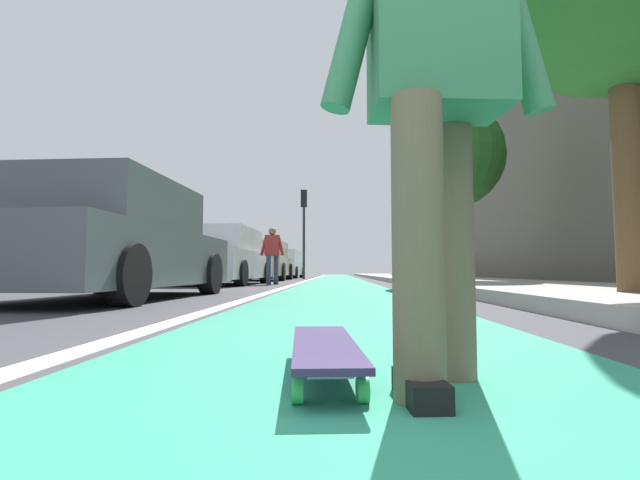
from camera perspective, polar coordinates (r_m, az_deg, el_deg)
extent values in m
plane|color=#38383D|center=(10.41, 2.33, -5.81)|extent=(80.00, 80.00, 0.00)
cube|color=#288466|center=(24.41, 2.16, -4.72)|extent=(56.00, 2.02, 0.00)
cube|color=silver|center=(20.44, -1.08, -4.88)|extent=(52.00, 0.16, 0.01)
cube|color=#9E9B93|center=(18.69, 12.08, -4.67)|extent=(52.00, 3.20, 0.15)
cube|color=#5D554C|center=(23.86, 17.51, 8.95)|extent=(40.00, 1.20, 11.16)
cylinder|color=green|center=(1.85, -2.69, -13.53)|extent=(0.07, 0.04, 0.07)
cylinder|color=green|center=(1.85, 2.73, -13.49)|extent=(0.07, 0.04, 0.07)
cylinder|color=green|center=(1.26, -2.80, -18.09)|extent=(0.07, 0.04, 0.07)
cylinder|color=green|center=(1.27, 5.30, -17.96)|extent=(0.07, 0.04, 0.07)
cube|color=silver|center=(1.84, 0.03, -12.06)|extent=(0.07, 0.12, 0.02)
cube|color=silver|center=(1.25, 1.26, -15.95)|extent=(0.07, 0.12, 0.02)
cube|color=#33284C|center=(1.54, 0.52, -12.81)|extent=(0.85, 0.26, 0.02)
cylinder|color=brown|center=(1.26, 12.02, -0.80)|extent=(0.14, 0.14, 0.82)
cylinder|color=brown|center=(1.57, 16.03, -1.32)|extent=(0.14, 0.14, 0.82)
cube|color=black|center=(1.30, 12.26, -17.54)|extent=(0.27, 0.12, 0.07)
cube|color=#33724C|center=(1.61, 14.26, 25.13)|extent=(0.27, 0.42, 0.60)
cylinder|color=#33724C|center=(1.56, 4.83, 25.93)|extent=(0.11, 0.24, 0.60)
cylinder|color=#33724C|center=(1.68, 22.84, 23.86)|extent=(0.11, 0.24, 0.60)
cube|color=#4C5156|center=(6.41, -24.21, -2.01)|extent=(4.23, 1.94, 0.70)
cube|color=#4C5156|center=(6.33, -24.69, 3.94)|extent=(2.35, 1.73, 0.60)
cube|color=#4C606B|center=(7.34, -20.38, 2.78)|extent=(0.10, 1.58, 0.51)
cylinder|color=black|center=(7.95, -25.23, -3.80)|extent=(0.63, 0.24, 0.62)
cylinder|color=black|center=(7.27, -13.44, -4.08)|extent=(0.63, 0.24, 0.62)
cylinder|color=black|center=(4.87, -22.67, -4.02)|extent=(0.63, 0.24, 0.62)
cube|color=silver|center=(12.44, -11.81, -3.03)|extent=(4.66, 1.91, 0.70)
cube|color=silver|center=(12.32, -11.96, 0.00)|extent=(2.59, 1.69, 0.60)
cube|color=#4C606B|center=(13.53, -10.46, -0.36)|extent=(0.10, 1.52, 0.51)
cylinder|color=black|center=(14.03, -13.42, -3.96)|extent=(0.62, 0.24, 0.62)
cylinder|color=black|center=(13.63, -6.83, -4.04)|extent=(0.62, 0.24, 0.62)
cylinder|color=black|center=(11.36, -17.81, -3.91)|extent=(0.62, 0.24, 0.62)
cylinder|color=black|center=(10.85, -9.75, -4.05)|extent=(0.62, 0.24, 0.62)
cube|color=tan|center=(18.31, -6.92, -3.25)|extent=(4.38, 1.81, 0.70)
cube|color=tan|center=(18.18, -6.98, -1.20)|extent=(2.41, 1.66, 0.60)
cube|color=#4C606B|center=(19.37, -6.43, -1.37)|extent=(0.04, 1.58, 0.51)
cylinder|color=black|center=(19.79, -8.77, -3.89)|extent=(0.68, 0.22, 0.68)
cylinder|color=black|center=(19.55, -3.84, -3.93)|extent=(0.68, 0.22, 0.68)
cylinder|color=black|center=(17.13, -10.45, -3.88)|extent=(0.68, 0.22, 0.68)
cylinder|color=black|center=(16.85, -4.76, -3.93)|extent=(0.68, 0.22, 0.68)
cube|color=silver|center=(24.45, -4.71, -3.50)|extent=(4.43, 2.08, 0.70)
cube|color=silver|center=(24.32, -4.76, -1.97)|extent=(2.47, 1.84, 0.60)
cube|color=#4C606B|center=(25.50, -4.31, -2.06)|extent=(0.12, 1.65, 0.51)
cylinder|color=black|center=(25.93, -6.16, -3.98)|extent=(0.62, 0.25, 0.61)
cylinder|color=black|center=(25.66, -2.25, -4.00)|extent=(0.62, 0.25, 0.61)
cylinder|color=black|center=(23.30, -7.42, -3.98)|extent=(0.62, 0.25, 0.61)
cylinder|color=black|center=(22.99, -3.07, -4.01)|extent=(0.62, 0.25, 0.61)
cylinder|color=#2D2D2D|center=(21.39, -2.02, -0.35)|extent=(0.12, 0.12, 3.35)
cube|color=black|center=(21.62, -2.00, 5.15)|extent=(0.24, 0.28, 0.80)
sphere|color=red|center=(21.79, -1.98, 5.77)|extent=(0.16, 0.16, 0.16)
sphere|color=#392907|center=(21.74, -1.98, 5.09)|extent=(0.16, 0.16, 0.16)
sphere|color=black|center=(21.70, -1.98, 4.42)|extent=(0.16, 0.16, 0.16)
cylinder|color=brown|center=(5.45, 33.75, 6.59)|extent=(0.26, 0.26, 2.55)
cylinder|color=brown|center=(11.82, 15.97, 0.15)|extent=(0.24, 0.24, 2.30)
sphere|color=#2D6B28|center=(12.14, 15.78, 10.01)|extent=(2.66, 2.66, 2.66)
cylinder|color=#384260|center=(12.41, -5.45, -3.74)|extent=(0.13, 0.13, 0.76)
cylinder|color=#384260|center=(12.19, -6.38, -3.73)|extent=(0.13, 0.13, 0.76)
cube|color=black|center=(12.41, -5.46, -5.34)|extent=(0.24, 0.09, 0.06)
cube|color=#B22D2D|center=(12.33, -5.93, -0.68)|extent=(0.22, 0.37, 0.56)
cylinder|color=#B22D2D|center=(12.30, -4.90, -0.68)|extent=(0.08, 0.22, 0.56)
cylinder|color=#B22D2D|center=(12.36, -6.95, -0.68)|extent=(0.08, 0.22, 0.56)
sphere|color=#936B4C|center=(12.36, -5.91, 1.08)|extent=(0.20, 0.20, 0.20)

